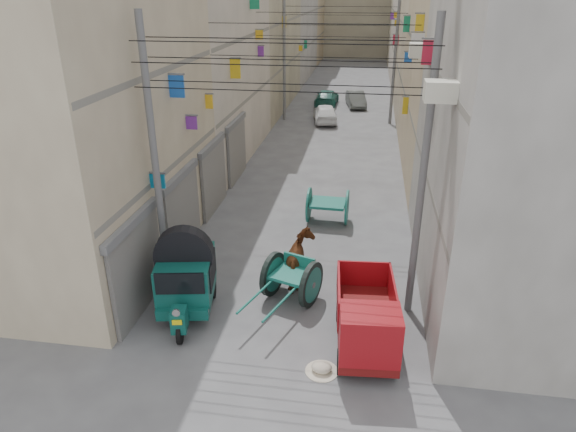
% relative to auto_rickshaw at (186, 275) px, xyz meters
% --- Properties ---
extents(building_row_left, '(8.00, 62.00, 14.00)m').
position_rel_auto_rickshaw_xyz_m(building_row_left, '(-5.39, 29.15, 5.29)').
color(building_row_left, '#BDAD8F').
rests_on(building_row_left, ground).
extents(building_row_right, '(8.00, 62.00, 14.00)m').
position_rel_auto_rickshaw_xyz_m(building_row_right, '(10.60, 29.15, 5.29)').
color(building_row_right, '#A6A19B').
rests_on(building_row_right, ground).
extents(end_cap_building, '(22.00, 10.00, 13.00)m').
position_rel_auto_rickshaw_xyz_m(end_cap_building, '(2.60, 61.03, 5.33)').
color(end_cap_building, '#AFA78A').
rests_on(end_cap_building, ground).
extents(shutters_left, '(0.18, 14.40, 2.88)m').
position_rel_auto_rickshaw_xyz_m(shutters_left, '(-1.31, 5.40, 0.32)').
color(shutters_left, '#454549').
rests_on(shutters_left, ground).
extents(signboards, '(8.22, 40.52, 5.67)m').
position_rel_auto_rickshaw_xyz_m(signboards, '(2.60, 16.68, 2.26)').
color(signboards, gold).
rests_on(signboards, ground).
extents(ac_units, '(0.70, 6.55, 3.35)m').
position_rel_auto_rickshaw_xyz_m(ac_units, '(6.25, 2.69, 6.26)').
color(ac_units, beige).
rests_on(ac_units, ground).
extents(utility_poles, '(7.40, 22.20, 8.00)m').
position_rel_auto_rickshaw_xyz_m(utility_poles, '(2.60, 12.03, 2.83)').
color(utility_poles, '#5B5B5E').
rests_on(utility_poles, ground).
extents(overhead_cables, '(7.40, 22.52, 1.12)m').
position_rel_auto_rickshaw_xyz_m(overhead_cables, '(2.60, 9.43, 5.60)').
color(overhead_cables, black).
rests_on(overhead_cables, ground).
extents(auto_rickshaw, '(1.96, 2.92, 1.99)m').
position_rel_auto_rickshaw_xyz_m(auto_rickshaw, '(0.00, 0.00, 0.00)').
color(auto_rickshaw, black).
rests_on(auto_rickshaw, ground).
extents(tonga_cart, '(2.05, 3.20, 1.35)m').
position_rel_auto_rickshaw_xyz_m(tonga_cart, '(2.82, 1.03, -0.46)').
color(tonga_cart, black).
rests_on(tonga_cart, ground).
extents(mini_truck, '(1.67, 3.30, 1.80)m').
position_rel_auto_rickshaw_xyz_m(mini_truck, '(5.02, -1.19, -0.31)').
color(mini_truck, black).
rests_on(mini_truck, ground).
extents(second_cart, '(1.60, 1.43, 1.38)m').
position_rel_auto_rickshaw_xyz_m(second_cart, '(3.40, 6.61, -0.44)').
color(second_cart, '#155E51').
rests_on(second_cart, ground).
extents(feed_sack, '(0.50, 0.40, 0.25)m').
position_rel_auto_rickshaw_xyz_m(feed_sack, '(4.01, -1.96, -1.05)').
color(feed_sack, beige).
rests_on(feed_sack, ground).
extents(horse, '(0.98, 1.91, 1.56)m').
position_rel_auto_rickshaw_xyz_m(horse, '(2.95, 2.03, -0.39)').
color(horse, brown).
rests_on(horse, ground).
extents(distant_car_white, '(2.05, 3.85, 1.25)m').
position_rel_auto_rickshaw_xyz_m(distant_car_white, '(1.85, 22.75, -0.55)').
color(distant_car_white, white).
rests_on(distant_car_white, ground).
extents(distant_car_grey, '(1.81, 3.66, 1.15)m').
position_rel_auto_rickshaw_xyz_m(distant_car_grey, '(3.73, 27.99, -0.59)').
color(distant_car_grey, '#555A57').
rests_on(distant_car_grey, ground).
extents(distant_car_green, '(1.72, 3.99, 1.14)m').
position_rel_auto_rickshaw_xyz_m(distant_car_green, '(1.49, 28.23, -0.60)').
color(distant_car_green, '#216153').
rests_on(distant_car_green, ground).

